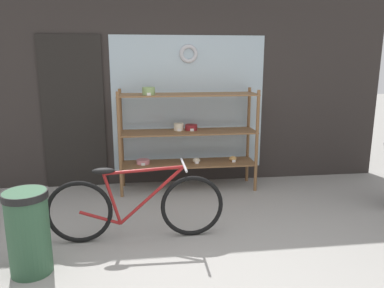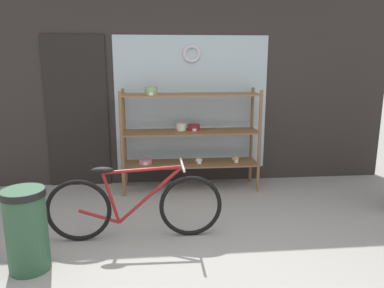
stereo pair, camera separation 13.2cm
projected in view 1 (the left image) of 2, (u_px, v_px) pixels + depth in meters
ground_plane at (200, 274)px, 3.18m from camera, size 30.00×30.00×0.00m
storefront_facade at (171, 79)px, 5.28m from camera, size 6.19×0.13×3.06m
display_case at (186, 132)px, 5.09m from camera, size 1.86×0.47×1.43m
bicycle at (136, 207)px, 3.73m from camera, size 1.76×0.46×0.77m
trash_bin at (28, 229)px, 3.13m from camera, size 0.37×0.37×0.73m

